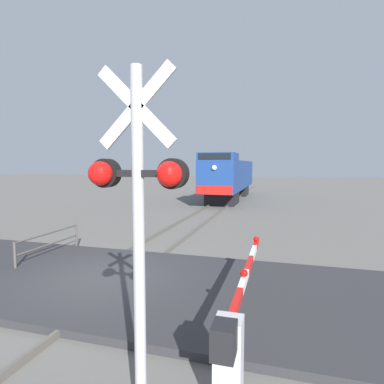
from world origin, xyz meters
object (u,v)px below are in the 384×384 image
(locomotive, at_px, (230,177))
(crossing_gate, at_px, (235,325))
(crossing_signal, at_px, (137,208))
(guard_railing, at_px, (49,241))

(locomotive, relative_size, crossing_gate, 2.68)
(crossing_signal, bearing_deg, guard_railing, 137.55)
(guard_railing, bearing_deg, crossing_signal, -42.45)
(locomotive, height_order, crossing_gate, locomotive)
(locomotive, xyz_separation_m, crossing_gate, (4.07, -24.49, -1.29))
(locomotive, distance_m, guard_railing, 20.51)
(crossing_signal, distance_m, guard_railing, 8.39)
(locomotive, distance_m, crossing_gate, 24.86)
(guard_railing, bearing_deg, crossing_gate, -31.38)
(crossing_gate, relative_size, guard_railing, 1.82)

